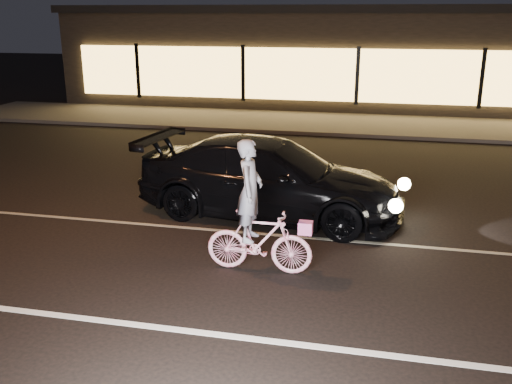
# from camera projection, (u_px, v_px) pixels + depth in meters

# --- Properties ---
(ground) EXTENTS (90.00, 90.00, 0.00)m
(ground) POSITION_uv_depth(u_px,v_px,m) (301.00, 288.00, 8.45)
(ground) COLOR black
(ground) RESTS_ON ground
(lane_stripe_near) EXTENTS (60.00, 0.12, 0.01)m
(lane_stripe_near) POSITION_uv_depth(u_px,v_px,m) (284.00, 343.00, 7.05)
(lane_stripe_near) COLOR silver
(lane_stripe_near) RESTS_ON ground
(lane_stripe_far) EXTENTS (60.00, 0.10, 0.01)m
(lane_stripe_far) POSITION_uv_depth(u_px,v_px,m) (317.00, 238.00, 10.31)
(lane_stripe_far) COLOR gray
(lane_stripe_far) RESTS_ON ground
(sidewalk) EXTENTS (30.00, 4.00, 0.12)m
(sidewalk) POSITION_uv_depth(u_px,v_px,m) (353.00, 124.00, 20.54)
(sidewalk) COLOR #383533
(sidewalk) RESTS_ON ground
(storefront) EXTENTS (25.40, 8.42, 4.20)m
(storefront) POSITION_uv_depth(u_px,v_px,m) (363.00, 54.00, 25.46)
(storefront) COLOR black
(storefront) RESTS_ON ground
(cyclist) EXTENTS (1.68, 0.58, 2.12)m
(cyclist) POSITION_uv_depth(u_px,v_px,m) (257.00, 226.00, 8.81)
(cyclist) COLOR #E73A72
(cyclist) RESTS_ON ground
(sedan) EXTENTS (5.51, 2.79, 1.53)m
(sedan) POSITION_uv_depth(u_px,v_px,m) (270.00, 178.00, 11.31)
(sedan) COLOR black
(sedan) RESTS_ON ground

